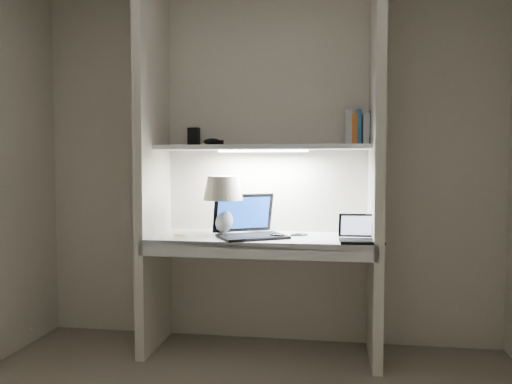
% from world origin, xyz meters
% --- Properties ---
extents(back_wall, '(3.20, 0.01, 2.50)m').
position_xyz_m(back_wall, '(0.00, 1.50, 1.25)').
color(back_wall, beige).
rests_on(back_wall, floor).
extents(alcove_panel_left, '(0.06, 0.55, 2.50)m').
position_xyz_m(alcove_panel_left, '(-0.73, 1.23, 1.25)').
color(alcove_panel_left, beige).
rests_on(alcove_panel_left, floor).
extents(alcove_panel_right, '(0.06, 0.55, 2.50)m').
position_xyz_m(alcove_panel_right, '(0.73, 1.23, 1.25)').
color(alcove_panel_right, beige).
rests_on(alcove_panel_right, floor).
extents(desk, '(1.40, 0.55, 0.04)m').
position_xyz_m(desk, '(0.00, 1.23, 0.75)').
color(desk, white).
rests_on(desk, alcove_panel_left).
extents(desk_apron, '(1.46, 0.03, 0.10)m').
position_xyz_m(desk_apron, '(0.00, 0.96, 0.72)').
color(desk_apron, silver).
rests_on(desk_apron, desk).
extents(shelf, '(1.40, 0.36, 0.03)m').
position_xyz_m(shelf, '(0.00, 1.32, 1.35)').
color(shelf, silver).
rests_on(shelf, back_wall).
extents(strip_light, '(0.60, 0.04, 0.02)m').
position_xyz_m(strip_light, '(0.00, 1.32, 1.33)').
color(strip_light, white).
rests_on(strip_light, shelf).
extents(table_lamp, '(0.27, 0.27, 0.39)m').
position_xyz_m(table_lamp, '(-0.26, 1.26, 1.03)').
color(table_lamp, white).
rests_on(table_lamp, desk).
extents(laptop_main, '(0.53, 0.51, 0.27)m').
position_xyz_m(laptop_main, '(-0.07, 1.20, 0.83)').
color(laptop_main, black).
rests_on(laptop_main, desk).
extents(laptop_netbook, '(0.27, 0.24, 0.17)m').
position_xyz_m(laptop_netbook, '(0.63, 1.08, 0.81)').
color(laptop_netbook, black).
rests_on(laptop_netbook, desk).
extents(speaker, '(0.12, 0.10, 0.14)m').
position_xyz_m(speaker, '(-0.07, 1.45, 0.84)').
color(speaker, silver).
rests_on(speaker, desk).
extents(mouse, '(0.11, 0.09, 0.04)m').
position_xyz_m(mouse, '(0.12, 1.14, 0.79)').
color(mouse, black).
rests_on(mouse, desk).
extents(cable_coil, '(0.12, 0.12, 0.01)m').
position_xyz_m(cable_coil, '(0.25, 1.30, 0.78)').
color(cable_coil, black).
rests_on(cable_coil, desk).
extents(sticky_note, '(0.08, 0.08, 0.00)m').
position_xyz_m(sticky_note, '(-0.55, 1.20, 0.77)').
color(sticky_note, gold).
rests_on(sticky_note, desk).
extents(book_row, '(0.22, 0.15, 0.23)m').
position_xyz_m(book_row, '(0.65, 1.40, 1.47)').
color(book_row, silver).
rests_on(book_row, shelf).
extents(shelf_box, '(0.08, 0.06, 0.13)m').
position_xyz_m(shelf_box, '(-0.50, 1.43, 1.43)').
color(shelf_box, black).
rests_on(shelf_box, shelf).
extents(shelf_gadget, '(0.12, 0.08, 0.05)m').
position_xyz_m(shelf_gadget, '(-0.35, 1.33, 1.39)').
color(shelf_gadget, black).
rests_on(shelf_gadget, shelf).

